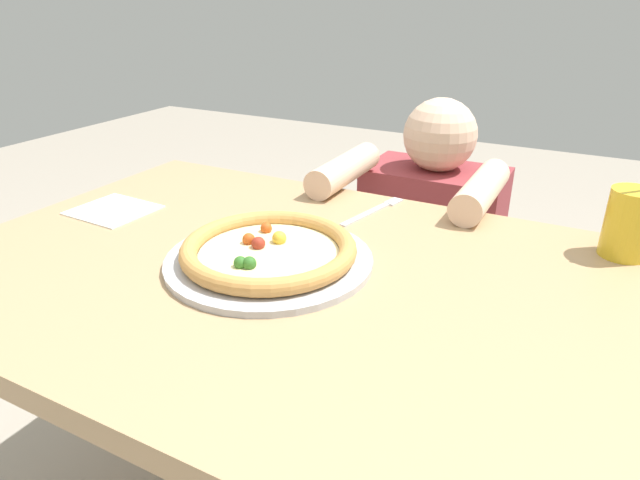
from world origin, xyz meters
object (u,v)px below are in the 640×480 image
(pizza_near, at_px, (267,254))
(fork, at_px, (375,210))
(drink_cup_colored, at_px, (629,223))
(diner_seated, at_px, (426,276))

(pizza_near, height_order, fork, pizza_near)
(drink_cup_colored, height_order, diner_seated, drink_cup_colored)
(fork, bearing_deg, drink_cup_colored, 0.52)
(drink_cup_colored, relative_size, diner_seated, 0.23)
(pizza_near, relative_size, diner_seated, 0.38)
(fork, bearing_deg, diner_seated, 85.69)
(pizza_near, xyz_separation_m, diner_seated, (0.09, 0.67, -0.34))
(pizza_near, bearing_deg, drink_cup_colored, 30.92)
(pizza_near, distance_m, diner_seated, 0.76)
(drink_cup_colored, xyz_separation_m, diner_seated, (-0.44, 0.35, -0.38))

